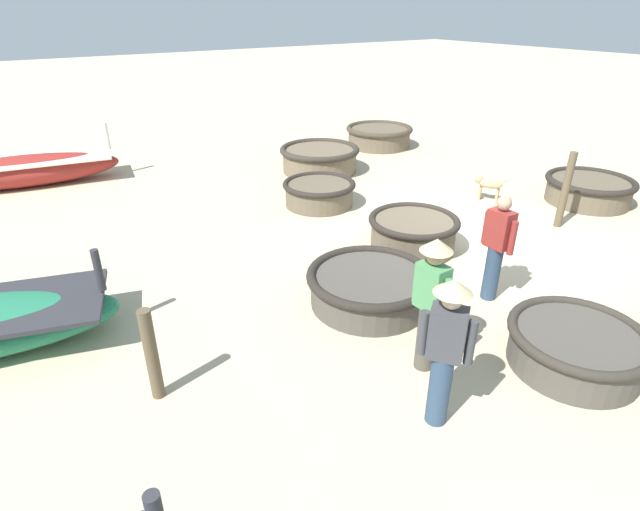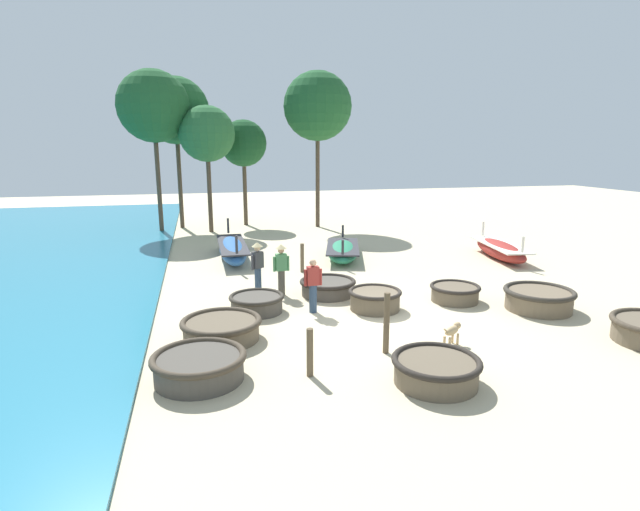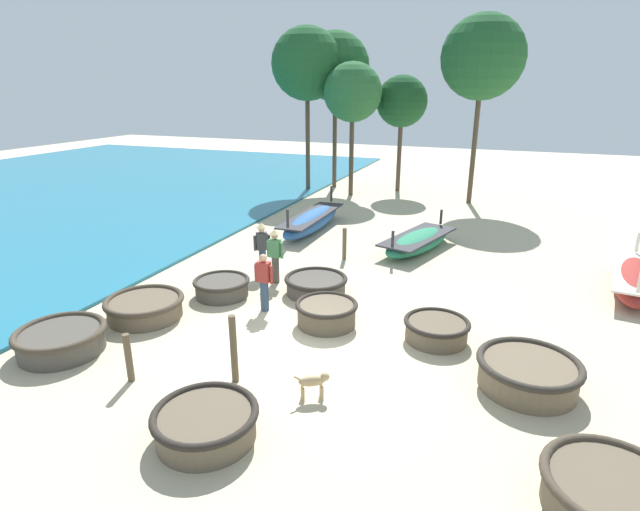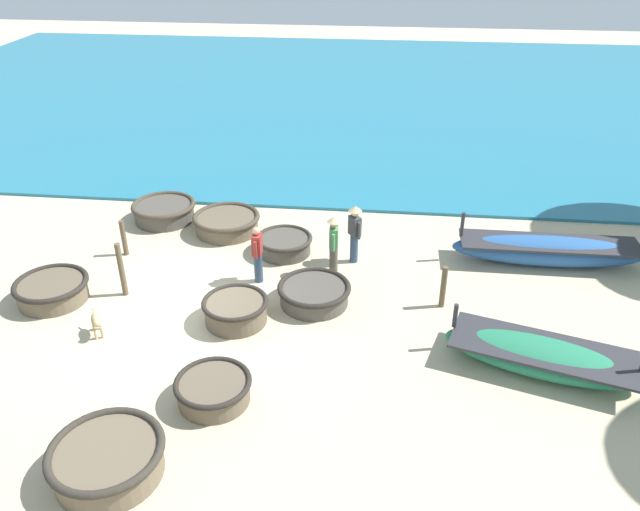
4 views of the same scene
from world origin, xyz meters
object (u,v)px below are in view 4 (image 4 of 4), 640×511
at_px(coracle_center, 52,289).
at_px(long_boat_green_hull, 541,356).
at_px(long_boat_ochre_hull, 548,250).
at_px(mooring_post_mid_beach, 443,287).
at_px(coracle_beside_post, 236,310).
at_px(coracle_weathered, 227,222).
at_px(fisherman_with_hat, 258,253).
at_px(coracle_tilted, 284,244).
at_px(mooring_post_shoreline, 124,238).
at_px(coracle_front_left, 164,211).
at_px(coracle_upturned, 213,389).
at_px(fisherman_hauling, 334,242).
at_px(coracle_far_left, 314,293).
at_px(fisherman_by_coracle, 355,230).
at_px(dog, 96,322).
at_px(mooring_post_inland, 121,270).
at_px(coracle_front_right, 107,459).

height_order(coracle_center, long_boat_green_hull, long_boat_green_hull).
distance_m(long_boat_ochre_hull, mooring_post_mid_beach, 3.82).
xyz_separation_m(coracle_beside_post, coracle_weathered, (-4.49, -1.31, -0.02)).
bearing_deg(coracle_beside_post, fisherman_with_hat, 174.08).
relative_size(coracle_tilted, mooring_post_shoreline, 1.52).
xyz_separation_m(coracle_front_left, fisherman_with_hat, (3.22, 3.60, 0.52)).
bearing_deg(coracle_upturned, coracle_weathered, -168.35).
bearing_deg(fisherman_hauling, coracle_far_left, -13.37).
bearing_deg(fisherman_hauling, fisherman_by_coracle, 144.25).
distance_m(coracle_far_left, coracle_beside_post, 1.99).
bearing_deg(coracle_tilted, coracle_beside_post, -10.11).
xyz_separation_m(long_boat_green_hull, fisherman_with_hat, (-2.81, -6.57, 0.50)).
relative_size(coracle_tilted, dog, 2.60).
distance_m(fisherman_by_coracle, mooring_post_mid_beach, 3.02).
bearing_deg(long_boat_green_hull, fisherman_with_hat, -113.14).
distance_m(fisherman_by_coracle, mooring_post_inland, 6.06).
xyz_separation_m(long_boat_ochre_hull, mooring_post_inland, (2.75, -10.84, 0.32)).
distance_m(fisherman_with_hat, mooring_post_mid_beach, 4.71).
bearing_deg(mooring_post_shoreline, fisherman_by_coracle, 92.83).
distance_m(coracle_far_left, coracle_front_left, 6.56).
bearing_deg(coracle_beside_post, fisherman_by_coracle, 140.36).
relative_size(fisherman_hauling, dog, 2.73).
bearing_deg(coracle_front_left, dog, 3.96).
bearing_deg(coracle_upturned, long_boat_green_hull, 104.34).
bearing_deg(fisherman_hauling, mooring_post_shoreline, -93.69).
relative_size(coracle_upturned, mooring_post_mid_beach, 1.39).
distance_m(coracle_upturned, fisherman_by_coracle, 6.30).
distance_m(long_boat_green_hull, fisherman_by_coracle, 5.89).
bearing_deg(mooring_post_shoreline, fisherman_with_hat, 76.13).
bearing_deg(long_boat_ochre_hull, coracle_beside_post, -65.42).
height_order(long_boat_green_hull, mooring_post_mid_beach, long_boat_green_hull).
height_order(coracle_front_right, long_boat_green_hull, long_boat_green_hull).
distance_m(coracle_weathered, fisherman_with_hat, 3.11).
height_order(coracle_tilted, long_boat_ochre_hull, long_boat_ochre_hull).
relative_size(coracle_upturned, mooring_post_inland, 1.06).
distance_m(coracle_tilted, coracle_front_left, 4.34).
relative_size(dog, mooring_post_mid_beach, 0.55).
xyz_separation_m(coracle_far_left, coracle_front_right, (5.62, -2.89, 0.06)).
xyz_separation_m(coracle_center, mooring_post_shoreline, (-2.40, 0.92, 0.22)).
bearing_deg(mooring_post_inland, coracle_upturned, 42.44).
relative_size(coracle_beside_post, coracle_weathered, 0.78).
xyz_separation_m(coracle_tilted, long_boat_ochre_hull, (-0.18, 7.21, 0.13)).
distance_m(coracle_upturned, coracle_front_left, 8.50).
bearing_deg(fisherman_with_hat, mooring_post_inland, -72.92).
bearing_deg(coracle_tilted, long_boat_green_hull, 54.55).
xyz_separation_m(coracle_far_left, coracle_center, (0.57, -6.44, 0.02)).
distance_m(coracle_center, fisherman_with_hat, 5.12).
distance_m(coracle_front_left, fisherman_with_hat, 4.86).
height_order(coracle_far_left, coracle_upturned, coracle_upturned).
xyz_separation_m(coracle_tilted, mooring_post_shoreline, (0.59, -4.39, 0.24)).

